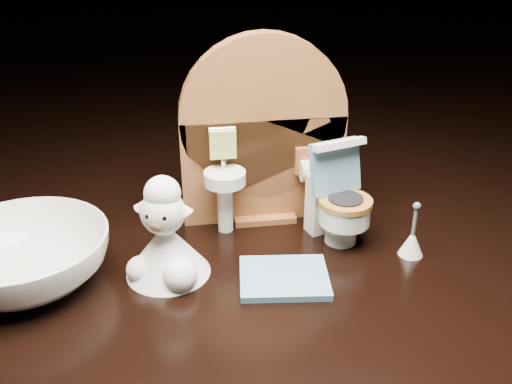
% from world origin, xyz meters
% --- Properties ---
extents(backdrop_panel, '(0.13, 0.05, 0.15)m').
position_xyz_m(backdrop_panel, '(-0.00, 0.06, 0.07)').
color(backdrop_panel, brown).
rests_on(backdrop_panel, ground).
extents(toy_toilet, '(0.05, 0.05, 0.08)m').
position_xyz_m(toy_toilet, '(0.05, 0.02, 0.03)').
color(toy_toilet, white).
rests_on(toy_toilet, ground).
extents(bath_mat, '(0.07, 0.06, 0.00)m').
position_xyz_m(bath_mat, '(-0.00, -0.03, 0.00)').
color(bath_mat, '#6297B4').
rests_on(bath_mat, ground).
extents(toilet_brush, '(0.02, 0.02, 0.04)m').
position_xyz_m(toilet_brush, '(0.10, -0.01, 0.01)').
color(toilet_brush, white).
rests_on(toilet_brush, ground).
extents(plush_lamb, '(0.06, 0.06, 0.08)m').
position_xyz_m(plush_lamb, '(-0.08, -0.01, 0.03)').
color(plush_lamb, white).
rests_on(plush_lamb, ground).
extents(ceramic_bowl, '(0.13, 0.13, 0.04)m').
position_xyz_m(ceramic_bowl, '(-0.17, -0.00, 0.02)').
color(ceramic_bowl, white).
rests_on(ceramic_bowl, ground).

